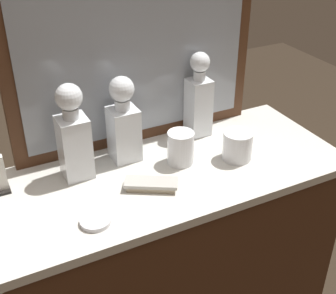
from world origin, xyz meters
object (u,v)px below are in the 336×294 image
crystal_tumbler_front (237,147)px  crystal_tumbler_far_left (181,149)px  crystal_decanter_front (74,141)px  silver_brush_rear (151,184)px  crystal_decanter_right (124,127)px  crystal_decanter_rear (198,102)px  porcelain_dish (95,221)px

crystal_tumbler_front → crystal_tumbler_far_left: 0.17m
crystal_decanter_front → silver_brush_rear: crystal_decanter_front is taller
crystal_decanter_right → crystal_decanter_front: size_ratio=0.93×
silver_brush_rear → crystal_decanter_front: bearing=135.9°
silver_brush_rear → crystal_decanter_right: bearing=90.9°
crystal_decanter_rear → crystal_tumbler_front: (0.03, -0.19, -0.07)m
crystal_tumbler_front → porcelain_dish: size_ratio=1.14×
crystal_tumbler_front → silver_brush_rear: 0.30m
crystal_decanter_right → crystal_decanter_rear: bearing=6.9°
crystal_decanter_right → crystal_tumbler_front: crystal_decanter_right is taller
crystal_decanter_right → silver_brush_rear: 0.20m
crystal_decanter_front → crystal_tumbler_front: crystal_decanter_front is taller
crystal_tumbler_far_left → porcelain_dish: size_ratio=1.30×
crystal_decanter_right → crystal_tumbler_front: bearing=-27.7°
crystal_decanter_rear → porcelain_dish: size_ratio=3.61×
crystal_decanter_rear → crystal_tumbler_far_left: crystal_decanter_rear is taller
porcelain_dish → crystal_tumbler_front: bearing=10.9°
crystal_tumbler_front → silver_brush_rear: crystal_tumbler_front is taller
crystal_decanter_right → crystal_decanter_front: 0.16m
crystal_decanter_right → silver_brush_rear: bearing=-89.1°
crystal_decanter_right → silver_brush_rear: size_ratio=1.72×
crystal_decanter_rear → silver_brush_rear: crystal_decanter_rear is taller
crystal_tumbler_far_left → crystal_decanter_front: bearing=165.8°
porcelain_dish → crystal_tumbler_far_left: bearing=25.2°
porcelain_dish → crystal_decanter_front: bearing=83.3°
crystal_decanter_right → porcelain_dish: bearing=-126.3°
silver_brush_rear → crystal_tumbler_far_left: bearing=30.9°
crystal_decanter_rear → crystal_decanter_right: 0.28m
crystal_decanter_front → crystal_tumbler_front: size_ratio=3.18×
porcelain_dish → silver_brush_rear: bearing=20.7°
crystal_decanter_rear → crystal_decanter_front: 0.44m
crystal_decanter_rear → crystal_decanter_front: (-0.43, -0.06, 0.00)m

